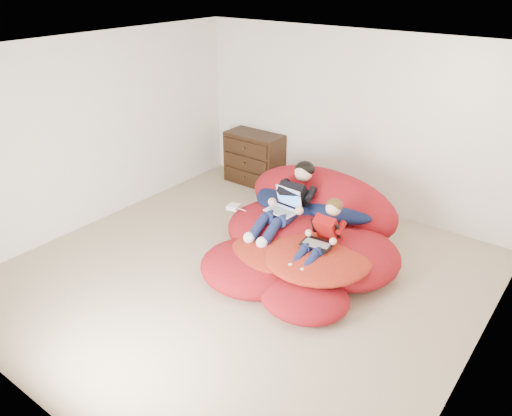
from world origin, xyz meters
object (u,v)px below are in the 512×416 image
(laptop_white, at_px, (285,205))
(laptop_black, at_px, (321,237))
(dresser, at_px, (254,159))
(older_boy, at_px, (289,199))
(beanbag_pile, at_px, (307,233))
(younger_boy, at_px, (323,232))

(laptop_white, distance_m, laptop_black, 0.74)
(dresser, relative_size, older_boy, 0.77)
(beanbag_pile, relative_size, laptop_white, 6.52)
(beanbag_pile, xyz_separation_m, laptop_white, (-0.26, -0.11, 0.36))
(dresser, xyz_separation_m, laptop_white, (1.61, -1.51, 0.22))
(dresser, relative_size, beanbag_pile, 0.37)
(laptop_white, height_order, laptop_black, laptop_white)
(laptop_black, bearing_deg, dresser, 142.00)
(older_boy, height_order, younger_boy, older_boy)
(laptop_white, bearing_deg, laptop_black, -22.45)
(older_boy, relative_size, younger_boy, 1.35)
(beanbag_pile, relative_size, laptop_black, 6.50)
(dresser, height_order, beanbag_pile, beanbag_pile)
(laptop_black, bearing_deg, beanbag_pile, 136.74)
(dresser, distance_m, younger_boy, 2.88)
(younger_boy, distance_m, laptop_black, 0.06)
(beanbag_pile, distance_m, older_boy, 0.48)
(beanbag_pile, bearing_deg, laptop_white, -156.34)
(older_boy, bearing_deg, beanbag_pile, 2.39)
(older_boy, distance_m, laptop_white, 0.11)
(beanbag_pile, height_order, older_boy, older_boy)
(beanbag_pile, xyz_separation_m, younger_boy, (0.42, -0.36, 0.31))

